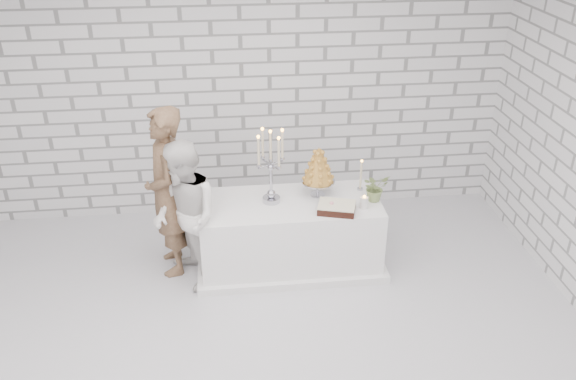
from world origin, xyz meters
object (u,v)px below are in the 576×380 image
(groom, at_px, (167,192))
(bride, at_px, (186,217))
(candelabra, at_px, (271,167))
(croquembouche, at_px, (318,172))
(cake_table, at_px, (290,234))

(groom, distance_m, bride, 0.36)
(candelabra, relative_size, croquembouche, 1.45)
(groom, height_order, candelabra, groom)
(bride, xyz_separation_m, croquembouche, (1.32, 0.30, 0.26))
(cake_table, distance_m, groom, 1.31)
(cake_table, height_order, candelabra, candelabra)
(cake_table, height_order, croquembouche, croquembouche)
(bride, bearing_deg, croquembouche, 81.15)
(bride, height_order, candelabra, candelabra)
(bride, height_order, croquembouche, bride)
(cake_table, bearing_deg, croquembouche, 20.95)
(groom, distance_m, candelabra, 1.05)
(cake_table, relative_size, bride, 1.19)
(cake_table, relative_size, groom, 1.02)
(bride, relative_size, candelabra, 1.96)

